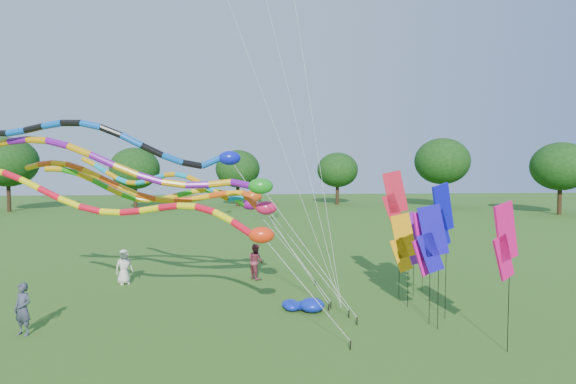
{
  "coord_description": "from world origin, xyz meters",
  "views": [
    {
      "loc": [
        -1.14,
        -14.51,
        5.97
      ],
      "look_at": [
        0.5,
        5.44,
        4.8
      ],
      "focal_mm": 30.0,
      "sensor_mm": 36.0,
      "label": 1
    }
  ],
  "objects": [
    {
      "name": "blue_nylon_heap",
      "position": [
        0.92,
        4.68,
        0.25
      ],
      "size": [
        1.55,
        1.86,
        0.58
      ],
      "color": "#0D23B5",
      "rests_on": "ground"
    },
    {
      "name": "banner_pole_red",
      "position": [
        5.26,
        6.14,
        4.43
      ],
      "size": [
        1.15,
        0.3,
        5.7
      ],
      "rotation": [
        0.0,
        0.0,
        -0.19
      ],
      "color": "black",
      "rests_on": "ground"
    },
    {
      "name": "banner_pole_blue_b",
      "position": [
        6.2,
        3.14,
        4.0
      ],
      "size": [
        1.09,
        0.56,
        5.27
      ],
      "rotation": [
        0.0,
        0.0,
        0.43
      ],
      "color": "black",
      "rests_on": "ground"
    },
    {
      "name": "banner_pole_green",
      "position": [
        6.73,
        7.21,
        2.54
      ],
      "size": [
        1.16,
        0.19,
        3.79
      ],
      "rotation": [
        0.0,
        0.0,
        -0.09
      ],
      "color": "black",
      "rests_on": "ground"
    },
    {
      "name": "tube_kite_red",
      "position": [
        -4.64,
        3.29,
        4.27
      ],
      "size": [
        13.3,
        5.11,
        6.39
      ],
      "rotation": [
        0.0,
        0.0,
        -0.4
      ],
      "color": "black",
      "rests_on": "ground"
    },
    {
      "name": "person_b",
      "position": [
        -9.01,
        2.66,
        0.92
      ],
      "size": [
        0.79,
        0.67,
        1.84
      ],
      "primitive_type": "imported",
      "rotation": [
        0.0,
        0.0,
        -0.41
      ],
      "color": "#383B4E",
      "rests_on": "ground"
    },
    {
      "name": "banner_pole_magenta_b",
      "position": [
        6.8,
        -0.29,
        3.57
      ],
      "size": [
        1.09,
        0.55,
        4.83
      ],
      "rotation": [
        0.0,
        0.0,
        0.43
      ],
      "color": "black",
      "rests_on": "ground"
    },
    {
      "name": "banner_pole_magenta_a",
      "position": [
        5.3,
        2.52,
        3.09
      ],
      "size": [
        1.13,
        0.43,
        4.35
      ],
      "rotation": [
        0.0,
        0.0,
        0.31
      ],
      "color": "black",
      "rests_on": "ground"
    },
    {
      "name": "person_c",
      "position": [
        -0.8,
        10.2,
        0.92
      ],
      "size": [
        1.06,
        1.13,
        1.84
      ],
      "primitive_type": "imported",
      "rotation": [
        0.0,
        0.0,
        2.11
      ],
      "color": "brown",
      "rests_on": "ground"
    },
    {
      "name": "ground",
      "position": [
        0.0,
        0.0,
        0.0
      ],
      "size": [
        160.0,
        160.0,
        0.0
      ],
      "primitive_type": "plane",
      "color": "#285D18",
      "rests_on": "ground"
    },
    {
      "name": "banner_pole_violet",
      "position": [
        6.01,
        6.42,
        2.6
      ],
      "size": [
        1.12,
        0.48,
        3.85
      ],
      "rotation": [
        0.0,
        0.0,
        -0.36
      ],
      "color": "black",
      "rests_on": "ground"
    },
    {
      "name": "tube_kite_purple",
      "position": [
        -5.27,
        4.24,
        5.82
      ],
      "size": [
        15.44,
        3.41,
        7.63
      ],
      "rotation": [
        0.0,
        0.0,
        -0.2
      ],
      "color": "black",
      "rests_on": "ground"
    },
    {
      "name": "banner_pole_orange",
      "position": [
        5.22,
        4.8,
        2.71
      ],
      "size": [
        1.16,
        0.1,
        3.97
      ],
      "rotation": [
        0.0,
        0.0,
        -0.01
      ],
      "color": "black",
      "rests_on": "ground"
    },
    {
      "name": "tube_kite_green",
      "position": [
        -4.04,
        7.17,
        4.6
      ],
      "size": [
        11.36,
        2.77,
        6.38
      ],
      "rotation": [
        0.0,
        0.0,
        0.23
      ],
      "color": "black",
      "rests_on": "ground"
    },
    {
      "name": "tube_kite_blue",
      "position": [
        -5.74,
        4.37,
        6.72
      ],
      "size": [
        14.31,
        1.26,
        8.18
      ],
      "rotation": [
        0.0,
        0.0,
        0.01
      ],
      "color": "black",
      "rests_on": "ground"
    },
    {
      "name": "tube_kite_orange",
      "position": [
        -4.18,
        5.44,
        4.85
      ],
      "size": [
        13.18,
        3.45,
        6.67
      ],
      "rotation": [
        0.0,
        0.0,
        -0.27
      ],
      "color": "black",
      "rests_on": "ground"
    },
    {
      "name": "person_a",
      "position": [
        -7.33,
        9.67,
        0.87
      ],
      "size": [
        1.01,
        0.93,
        1.74
      ],
      "primitive_type": "imported",
      "rotation": [
        0.0,
        0.0,
        0.59
      ],
      "color": "beige",
      "rests_on": "ground"
    },
    {
      "name": "tube_kite_cyan",
      "position": [
        -3.97,
        7.06,
        5.05
      ],
      "size": [
        11.15,
        4.66,
        6.73
      ],
      "rotation": [
        0.0,
        0.0,
        -0.35
      ],
      "color": "black",
      "rests_on": "ground"
    },
    {
      "name": "tree_ring",
      "position": [
        -2.17,
        -1.78,
        5.52
      ],
      "size": [
        121.19,
        115.6,
        9.72
      ],
      "color": "#382314",
      "rests_on": "ground"
    },
    {
      "name": "banner_pole_blue_a",
      "position": [
        5.41,
        2.1,
        3.29
      ],
      "size": [
        1.16,
        0.27,
        4.55
      ],
      "rotation": [
        0.0,
        0.0,
        -0.16
      ],
      "color": "black",
      "rests_on": "ground"
    }
  ]
}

